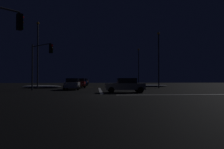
{
  "coord_description": "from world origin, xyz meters",
  "views": [
    {
      "loc": [
        -0.63,
        -19.66,
        1.49
      ],
      "look_at": [
        1.82,
        11.97,
        2.13
      ],
      "focal_mm": 34.48,
      "sensor_mm": 36.0,
      "label": 1
    }
  ],
  "objects_px": {
    "sedan_red": "(80,83)",
    "sedan_gray_crossing": "(125,85)",
    "sedan_black": "(83,82)",
    "streetlamp_right_near": "(159,56)",
    "streetlamp_right_far": "(139,64)",
    "streetlamp_left_near": "(38,50)",
    "sedan_orange": "(85,81)",
    "sedan_blue": "(83,82)",
    "traffic_signal_nw": "(40,58)",
    "sedan_silver": "(72,84)",
    "sedan_green": "(79,82)"
  },
  "relations": [
    {
      "from": "sedan_orange",
      "to": "sedan_gray_crossing",
      "type": "bearing_deg",
      "value": -80.26
    },
    {
      "from": "streetlamp_right_far",
      "to": "streetlamp_right_near",
      "type": "relative_size",
      "value": 0.95
    },
    {
      "from": "sedan_green",
      "to": "sedan_orange",
      "type": "distance_m",
      "value": 17.64
    },
    {
      "from": "sedan_blue",
      "to": "sedan_gray_crossing",
      "type": "relative_size",
      "value": 1.0
    },
    {
      "from": "streetlamp_right_far",
      "to": "streetlamp_right_near",
      "type": "distance_m",
      "value": 16.0
    },
    {
      "from": "streetlamp_right_far",
      "to": "streetlamp_left_near",
      "type": "height_order",
      "value": "streetlamp_left_near"
    },
    {
      "from": "sedan_green",
      "to": "sedan_gray_crossing",
      "type": "distance_m",
      "value": 19.34
    },
    {
      "from": "sedan_silver",
      "to": "sedan_gray_crossing",
      "type": "distance_m",
      "value": 9.33
    },
    {
      "from": "traffic_signal_nw",
      "to": "sedan_black",
      "type": "bearing_deg",
      "value": 81.89
    },
    {
      "from": "sedan_black",
      "to": "streetlamp_left_near",
      "type": "distance_m",
      "value": 20.97
    },
    {
      "from": "sedan_blue",
      "to": "sedan_orange",
      "type": "distance_m",
      "value": 12.15
    },
    {
      "from": "sedan_blue",
      "to": "streetlamp_right_far",
      "type": "xyz_separation_m",
      "value": [
        12.79,
        2.61,
        4.17
      ]
    },
    {
      "from": "sedan_orange",
      "to": "traffic_signal_nw",
      "type": "height_order",
      "value": "traffic_signal_nw"
    },
    {
      "from": "sedan_silver",
      "to": "sedan_gray_crossing",
      "type": "xyz_separation_m",
      "value": [
        6.41,
        -6.78,
        0.0
      ]
    },
    {
      "from": "sedan_gray_crossing",
      "to": "streetlamp_right_far",
      "type": "relative_size",
      "value": 0.5
    },
    {
      "from": "streetlamp_right_far",
      "to": "sedan_silver",
      "type": "bearing_deg",
      "value": -124.08
    },
    {
      "from": "sedan_red",
      "to": "streetlamp_right_far",
      "type": "xyz_separation_m",
      "value": [
        12.73,
        13.54,
        4.17
      ]
    },
    {
      "from": "sedan_black",
      "to": "streetlamp_right_far",
      "type": "distance_m",
      "value": 14.31
    },
    {
      "from": "sedan_silver",
      "to": "traffic_signal_nw",
      "type": "height_order",
      "value": "traffic_signal_nw"
    },
    {
      "from": "sedan_gray_crossing",
      "to": "streetlamp_left_near",
      "type": "bearing_deg",
      "value": 139.33
    },
    {
      "from": "streetlamp_right_near",
      "to": "streetlamp_left_near",
      "type": "xyz_separation_m",
      "value": [
        -18.93,
        0.0,
        0.66
      ]
    },
    {
      "from": "sedan_orange",
      "to": "streetlamp_right_near",
      "type": "distance_m",
      "value": 28.99
    },
    {
      "from": "sedan_blue",
      "to": "sedan_black",
      "type": "relative_size",
      "value": 1.0
    },
    {
      "from": "sedan_red",
      "to": "streetlamp_right_far",
      "type": "bearing_deg",
      "value": 46.76
    },
    {
      "from": "sedan_red",
      "to": "sedan_gray_crossing",
      "type": "distance_m",
      "value": 14.13
    },
    {
      "from": "sedan_black",
      "to": "sedan_silver",
      "type": "bearing_deg",
      "value": -90.09
    },
    {
      "from": "sedan_silver",
      "to": "streetlamp_left_near",
      "type": "height_order",
      "value": "streetlamp_left_near"
    },
    {
      "from": "traffic_signal_nw",
      "to": "streetlamp_right_far",
      "type": "xyz_separation_m",
      "value": [
        16.93,
        22.5,
        0.86
      ]
    },
    {
      "from": "sedan_gray_crossing",
      "to": "traffic_signal_nw",
      "type": "xyz_separation_m",
      "value": [
        -10.08,
        3.88,
        3.31
      ]
    },
    {
      "from": "sedan_red",
      "to": "streetlamp_left_near",
      "type": "distance_m",
      "value": 8.37
    },
    {
      "from": "sedan_gray_crossing",
      "to": "sedan_green",
      "type": "bearing_deg",
      "value": 109.07
    },
    {
      "from": "sedan_black",
      "to": "streetlamp_left_near",
      "type": "xyz_separation_m",
      "value": [
        -5.71,
        -19.54,
        5.04
      ]
    },
    {
      "from": "sedan_green",
      "to": "streetlamp_left_near",
      "type": "xyz_separation_m",
      "value": [
        -5.77,
        -7.89,
        5.04
      ]
    },
    {
      "from": "streetlamp_left_near",
      "to": "streetlamp_right_far",
      "type": "bearing_deg",
      "value": 40.2
    },
    {
      "from": "sedan_black",
      "to": "sedan_orange",
      "type": "distance_m",
      "value": 6.0
    },
    {
      "from": "sedan_red",
      "to": "streetlamp_right_far",
      "type": "distance_m",
      "value": 19.04
    },
    {
      "from": "sedan_black",
      "to": "streetlamp_right_near",
      "type": "distance_m",
      "value": 24.0
    },
    {
      "from": "sedan_gray_crossing",
      "to": "streetlamp_left_near",
      "type": "height_order",
      "value": "streetlamp_left_near"
    },
    {
      "from": "sedan_green",
      "to": "sedan_gray_crossing",
      "type": "xyz_separation_m",
      "value": [
        6.32,
        -18.27,
        0.0
      ]
    },
    {
      "from": "sedan_blue",
      "to": "streetlamp_right_far",
      "type": "distance_m",
      "value": 13.71
    },
    {
      "from": "streetlamp_right_far",
      "to": "streetlamp_left_near",
      "type": "xyz_separation_m",
      "value": [
        -18.93,
        -16.0,
        0.87
      ]
    },
    {
      "from": "traffic_signal_nw",
      "to": "streetlamp_left_near",
      "type": "distance_m",
      "value": 7.02
    },
    {
      "from": "sedan_orange",
      "to": "streetlamp_left_near",
      "type": "xyz_separation_m",
      "value": [
        -5.92,
        -25.54,
        5.04
      ]
    },
    {
      "from": "sedan_green",
      "to": "streetlamp_right_far",
      "type": "xyz_separation_m",
      "value": [
        13.17,
        8.11,
        4.17
      ]
    },
    {
      "from": "sedan_blue",
      "to": "sedan_black",
      "type": "distance_m",
      "value": 6.17
    },
    {
      "from": "sedan_blue",
      "to": "streetlamp_right_far",
      "type": "height_order",
      "value": "streetlamp_right_far"
    },
    {
      "from": "sedan_orange",
      "to": "streetlamp_right_near",
      "type": "xyz_separation_m",
      "value": [
        13.01,
        -25.54,
        4.38
      ]
    },
    {
      "from": "sedan_green",
      "to": "streetlamp_right_near",
      "type": "distance_m",
      "value": 15.96
    },
    {
      "from": "sedan_silver",
      "to": "sedan_orange",
      "type": "relative_size",
      "value": 1.0
    },
    {
      "from": "sedan_red",
      "to": "sedan_green",
      "type": "relative_size",
      "value": 1.0
    }
  ]
}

